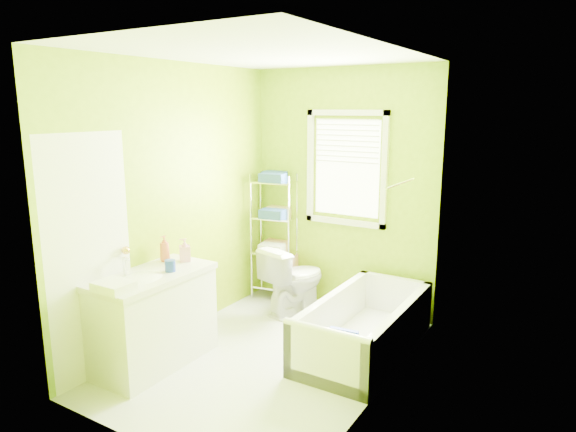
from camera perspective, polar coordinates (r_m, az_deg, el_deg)
The scene contains 9 objects.
ground at distance 4.76m, azimuth -2.10°, elevation -15.34°, with size 2.90×2.90×0.00m, color silver.
room_envelope at distance 4.28m, azimuth -2.26°, elevation 3.41°, with size 2.14×2.94×2.62m.
window at distance 5.48m, azimuth 6.50°, elevation 5.95°, with size 0.92×0.05×1.22m.
door at distance 4.38m, azimuth -21.11°, elevation -4.51°, with size 0.09×0.80×2.00m.
right_wall_decor at distance 3.83m, azimuth 10.61°, elevation -1.23°, with size 0.04×1.48×1.17m.
bathtub at distance 4.81m, azimuth 8.32°, elevation -12.96°, with size 0.75×1.60×0.52m.
toilet at distance 5.57m, azimuth 0.69°, elevation -6.98°, with size 0.42×0.73×0.75m, color white.
vanity at distance 4.62m, azimuth -14.78°, elevation -10.68°, with size 0.56×1.10×1.05m.
wire_shelf_unit at distance 5.87m, azimuth -1.37°, elevation -0.74°, with size 0.53×0.43×1.47m.
Camera 1 is at (2.35, -3.52, 2.18)m, focal length 32.00 mm.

